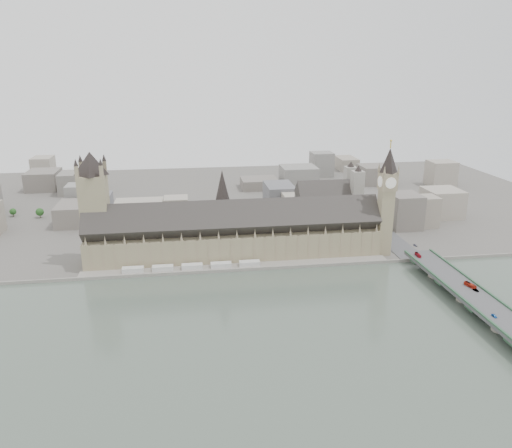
{
  "coord_description": "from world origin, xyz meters",
  "views": [
    {
      "loc": [
        -42.75,
        -409.69,
        169.74
      ],
      "look_at": [
        22.93,
        42.11,
        24.06
      ],
      "focal_mm": 35.0,
      "sensor_mm": 36.0,
      "label": 1
    }
  ],
  "objects": [
    {
      "name": "bridge_parapets",
      "position": [
        162.0,
        -132.0,
        10.82
      ],
      "size": [
        25.0,
        235.0,
        1.15
      ],
      "primitive_type": null,
      "color": "#2F573B",
      "rests_on": "westminster_bridge"
    },
    {
      "name": "car_approach",
      "position": [
        165.13,
        -3.06,
        10.99
      ],
      "size": [
        2.66,
        5.28,
        1.47
      ],
      "primitive_type": "imported",
      "rotation": [
        0.0,
        0.0,
        0.12
      ],
      "color": "gray",
      "rests_on": "westminster_bridge"
    },
    {
      "name": "river_thames",
      "position": [
        0.0,
        -165.0,
        0.0
      ],
      "size": [
        600.0,
        600.0,
        0.0
      ],
      "primitive_type": "plane",
      "color": "#434F46",
      "rests_on": "ground"
    },
    {
      "name": "elizabeth_tower",
      "position": [
        138.0,
        8.0,
        58.09
      ],
      "size": [
        17.0,
        17.0,
        107.5
      ],
      "color": "gray",
      "rests_on": "ground"
    },
    {
      "name": "city_skyline_inland",
      "position": [
        0.0,
        245.0,
        19.0
      ],
      "size": [
        720.0,
        360.0,
        38.0
      ],
      "primitive_type": null,
      "color": "gray",
      "rests_on": "ground"
    },
    {
      "name": "westminster_bridge",
      "position": [
        162.0,
        -87.5,
        5.12
      ],
      "size": [
        25.0,
        325.0,
        10.25
      ],
      "primitive_type": "cube",
      "color": "#474749",
      "rests_on": "ground"
    },
    {
      "name": "victoria_tower",
      "position": [
        -122.0,
        26.0,
        55.2
      ],
      "size": [
        30.0,
        30.0,
        100.0
      ],
      "color": "gray",
      "rests_on": "ground"
    },
    {
      "name": "car_blue",
      "position": [
        156.68,
        -138.83,
        11.05
      ],
      "size": [
        1.89,
        4.68,
        1.59
      ],
      "primitive_type": "imported",
      "rotation": [
        0.0,
        0.0,
        -0.0
      ],
      "color": "#1A57AA",
      "rests_on": "westminster_bridge"
    },
    {
      "name": "ground",
      "position": [
        0.0,
        0.0,
        0.0
      ],
      "size": [
        900.0,
        900.0,
        0.0
      ],
      "primitive_type": "plane",
      "color": "#595651",
      "rests_on": "ground"
    },
    {
      "name": "park_trees",
      "position": [
        -10.0,
        60.0,
        7.5
      ],
      "size": [
        110.0,
        30.0,
        15.0
      ],
      "primitive_type": null,
      "color": "#1A4B1B",
      "rests_on": "ground"
    },
    {
      "name": "westminster_abbey",
      "position": [
        110.92,
        95.0,
        25.08
      ],
      "size": [
        68.0,
        36.0,
        64.0
      ],
      "color": "gray",
      "rests_on": "ground"
    },
    {
      "name": "terrace_tents",
      "position": [
        -40.0,
        -7.0,
        4.0
      ],
      "size": [
        118.0,
        7.0,
        4.0
      ],
      "color": "silver",
      "rests_on": "river_terrace"
    },
    {
      "name": "central_tower",
      "position": [
        -10.0,
        26.0,
        57.92
      ],
      "size": [
        13.0,
        13.0,
        48.0
      ],
      "color": "gray",
      "rests_on": "ground"
    },
    {
      "name": "palace_of_westminster",
      "position": [
        0.0,
        19.7,
        22.71
      ],
      "size": [
        265.0,
        40.73,
        55.44
      ],
      "color": "gray",
      "rests_on": "ground"
    },
    {
      "name": "river_terrace",
      "position": [
        0.0,
        -7.5,
        1.0
      ],
      "size": [
        270.0,
        15.0,
        2.0
      ],
      "primitive_type": "cube",
      "color": "gray",
      "rests_on": "ground"
    },
    {
      "name": "red_bus_south",
      "position": [
        166.43,
        -92.97,
        11.77
      ],
      "size": [
        4.79,
        11.22,
        3.04
      ],
      "primitive_type": "imported",
      "rotation": [
        0.0,
        0.0,
        0.21
      ],
      "color": "red",
      "rests_on": "westminster_bridge"
    },
    {
      "name": "car_silver",
      "position": [
        166.88,
        -100.36,
        10.98
      ],
      "size": [
        2.82,
        4.7,
        1.46
      ],
      "primitive_type": "imported",
      "rotation": [
        0.0,
        0.0,
        0.31
      ],
      "color": "gray",
      "rests_on": "westminster_bridge"
    },
    {
      "name": "red_bus_north",
      "position": [
        156.09,
        -27.36,
        11.58
      ],
      "size": [
        2.73,
        9.69,
        2.67
      ],
      "primitive_type": "imported",
      "rotation": [
        0.0,
        0.0,
        -0.05
      ],
      "color": "#AB1320",
      "rests_on": "westminster_bridge"
    },
    {
      "name": "embankment_wall",
      "position": [
        0.0,
        -15.0,
        1.5
      ],
      "size": [
        600.0,
        1.5,
        3.0
      ],
      "primitive_type": "cube",
      "color": "gray",
      "rests_on": "ground"
    }
  ]
}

